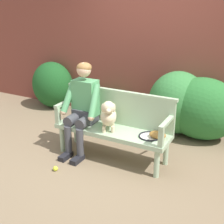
{
  "coord_description": "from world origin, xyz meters",
  "views": [
    {
      "loc": [
        1.78,
        -3.32,
        2.14
      ],
      "look_at": [
        0.0,
        0.0,
        0.69
      ],
      "focal_mm": 48.01,
      "sensor_mm": 36.0,
      "label": 1
    }
  ],
  "objects": [
    {
      "name": "baseball_glove",
      "position": [
        0.65,
        0.02,
        0.49
      ],
      "size": [
        0.22,
        0.17,
        0.09
      ],
      "primitive_type": "ellipsoid",
      "rotation": [
        0.0,
        0.0,
        -0.01
      ],
      "color": "#9E6B2D",
      "rests_on": "garden_bench"
    },
    {
      "name": "hedge_bush_mid_left",
      "position": [
        0.95,
        1.24,
        0.5
      ],
      "size": [
        1.19,
        0.84,
        1.0
      ],
      "primitive_type": "ellipsoid",
      "color": "#286B2D",
      "rests_on": "ground"
    },
    {
      "name": "person_seated",
      "position": [
        -0.46,
        -0.01,
        0.72
      ],
      "size": [
        0.56,
        0.64,
        1.31
      ],
      "color": "black",
      "rests_on": "ground"
    },
    {
      "name": "bench_backrest",
      "position": [
        0.0,
        0.21,
        0.7
      ],
      "size": [
        1.66,
        0.06,
        0.5
      ],
      "color": "#9EB793",
      "rests_on": "garden_bench"
    },
    {
      "name": "hedge_bush_far_left",
      "position": [
        -0.79,
        1.3,
        0.28
      ],
      "size": [
        0.9,
        0.75,
        0.56
      ],
      "primitive_type": "ellipsoid",
      "color": "#286B2D",
      "rests_on": "ground"
    },
    {
      "name": "bench_armrest_right_end",
      "position": [
        0.77,
        -0.09,
        0.64
      ],
      "size": [
        0.06,
        0.48,
        0.28
      ],
      "color": "#9EB793",
      "rests_on": "garden_bench"
    },
    {
      "name": "garden_bench",
      "position": [
        0.0,
        0.0,
        0.38
      ],
      "size": [
        1.62,
        0.48,
        0.44
      ],
      "color": "#9EB793",
      "rests_on": "ground"
    },
    {
      "name": "brick_garden_fence",
      "position": [
        0.0,
        1.66,
        1.11
      ],
      "size": [
        8.0,
        0.3,
        2.22
      ],
      "primitive_type": "cube",
      "color": "brown",
      "rests_on": "ground"
    },
    {
      "name": "tennis_racket",
      "position": [
        0.56,
        0.04,
        0.45
      ],
      "size": [
        0.37,
        0.58,
        0.03
      ],
      "color": "black",
      "rests_on": "garden_bench"
    },
    {
      "name": "dog_on_bench",
      "position": [
        -0.02,
        -0.07,
        0.67
      ],
      "size": [
        0.35,
        0.45,
        0.46
      ],
      "color": "beige",
      "rests_on": "garden_bench"
    },
    {
      "name": "bench_armrest_left_end",
      "position": [
        -0.77,
        -0.09,
        0.64
      ],
      "size": [
        0.06,
        0.48,
        0.28
      ],
      "color": "#9EB793",
      "rests_on": "garden_bench"
    },
    {
      "name": "hedge_bush_far_right",
      "position": [
        0.54,
        1.29,
        0.52
      ],
      "size": [
        0.97,
        0.91,
        1.04
      ],
      "primitive_type": "ellipsoid",
      "color": "#337538",
      "rests_on": "ground"
    },
    {
      "name": "ground_plane",
      "position": [
        0.0,
        0.0,
        0.0
      ],
      "size": [
        40.0,
        40.0,
        0.0
      ],
      "primitive_type": "plane",
      "color": "#7A664C"
    },
    {
      "name": "tennis_ball",
      "position": [
        -0.49,
        -0.67,
        0.03
      ],
      "size": [
        0.07,
        0.07,
        0.07
      ],
      "primitive_type": "sphere",
      "color": "#CCDB33",
      "rests_on": "ground"
    },
    {
      "name": "hedge_bush_mid_right",
      "position": [
        -2.08,
        1.31,
        0.47
      ],
      "size": [
        0.87,
        0.72,
        0.94
      ],
      "primitive_type": "ellipsoid",
      "color": "#194C1E",
      "rests_on": "ground"
    }
  ]
}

